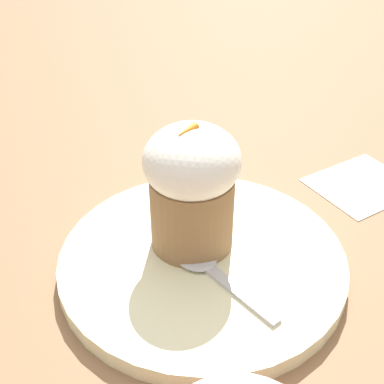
{
  "coord_description": "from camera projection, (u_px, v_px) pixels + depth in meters",
  "views": [
    {
      "loc": [
        0.25,
        0.24,
        0.33
      ],
      "look_at": [
        -0.01,
        -0.02,
        0.07
      ],
      "focal_mm": 50.0,
      "sensor_mm": 36.0,
      "label": 1
    }
  ],
  "objects": [
    {
      "name": "carrot_cake",
      "position": [
        192.0,
        185.0,
        0.45
      ],
      "size": [
        0.08,
        0.08,
        0.12
      ],
      "color": "olive",
      "rests_on": "dessert_plate"
    },
    {
      "name": "spoon",
      "position": [
        208.0,
        267.0,
        0.45
      ],
      "size": [
        0.04,
        0.11,
        0.01
      ],
      "color": "#B7B7BC",
      "rests_on": "dessert_plate"
    },
    {
      "name": "dessert_plate",
      "position": [
        202.0,
        261.0,
        0.47
      ],
      "size": [
        0.25,
        0.25,
        0.02
      ],
      "color": "beige",
      "rests_on": "ground_plane"
    },
    {
      "name": "ground_plane",
      "position": [
        202.0,
        268.0,
        0.48
      ],
      "size": [
        4.0,
        4.0,
        0.0
      ],
      "primitive_type": "plane",
      "color": "#846042"
    },
    {
      "name": "paper_napkin",
      "position": [
        362.0,
        184.0,
        0.59
      ],
      "size": [
        0.12,
        0.11,
        0.0
      ],
      "color": "white",
      "rests_on": "ground_plane"
    }
  ]
}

